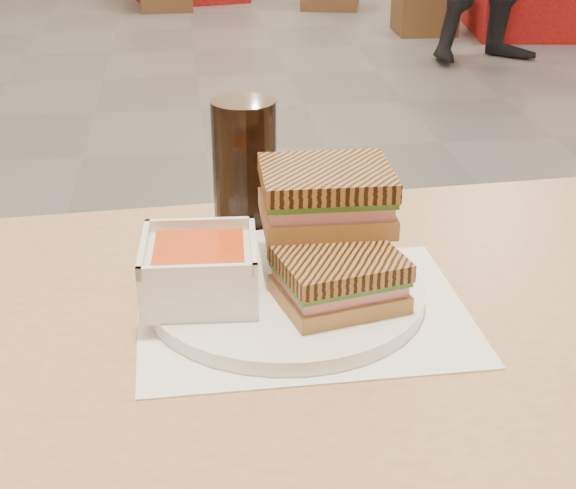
{
  "coord_description": "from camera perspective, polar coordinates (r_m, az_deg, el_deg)",
  "views": [
    {
      "loc": [
        -0.09,
        -2.75,
        1.18
      ],
      "look_at": [
        0.01,
        -2.0,
        0.82
      ],
      "focal_mm": 53.57,
      "sensor_mm": 36.0,
      "label": 1
    }
  ],
  "objects": [
    {
      "name": "cola_glass",
      "position": [
        1.01,
        -2.9,
        5.13
      ],
      "size": [
        0.08,
        0.08,
        0.16
      ],
      "color": "black",
      "rests_on": "main_table"
    },
    {
      "name": "panini_lower",
      "position": [
        0.84,
        3.41,
        -2.25
      ],
      "size": [
        0.13,
        0.12,
        0.05
      ],
      "color": "#B57A43",
      "rests_on": "plate"
    },
    {
      "name": "bg_chair_1l",
      "position": [
        5.89,
        9.11,
        15.74
      ],
      "size": [
        0.39,
        0.39,
        0.42
      ],
      "color": "brown",
      "rests_on": "ground"
    },
    {
      "name": "main_table",
      "position": [
        0.9,
        4.74,
        -12.16
      ],
      "size": [
        1.24,
        0.77,
        0.75
      ],
      "color": "tan",
      "rests_on": "ground"
    },
    {
      "name": "tray_liner",
      "position": [
        0.86,
        0.98,
        -4.48
      ],
      "size": [
        0.33,
        0.26,
        0.0
      ],
      "color": "white",
      "rests_on": "main_table"
    },
    {
      "name": "panini_upper",
      "position": [
        0.89,
        2.53,
        3.28
      ],
      "size": [
        0.13,
        0.11,
        0.06
      ],
      "color": "#B57A43",
      "rests_on": "panini_lower"
    },
    {
      "name": "soup_bowl",
      "position": [
        0.85,
        -5.88,
        -1.78
      ],
      "size": [
        0.12,
        0.12,
        0.06
      ],
      "color": "white",
      "rests_on": "plate"
    },
    {
      "name": "plate",
      "position": [
        0.88,
        -0.16,
        -3.22
      ],
      "size": [
        0.28,
        0.28,
        0.02
      ],
      "color": "white",
      "rests_on": "tray_liner"
    }
  ]
}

